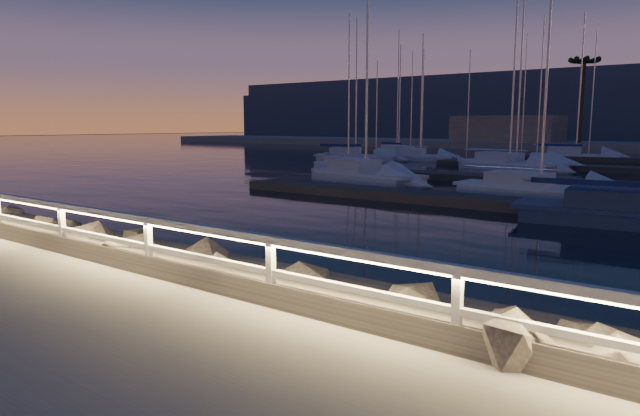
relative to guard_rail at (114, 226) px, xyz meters
The scene contains 16 objects.
ground 0.78m from the guard_rail, ahead, with size 400.00×400.00×0.00m, color gray.
harbor_water 31.27m from the guard_rail, 89.87° to the left, with size 400.00×440.00×0.60m.
guard_rail is the anchor object (origin of this frame).
riprap 6.67m from the guard_rail, ahead, with size 39.12×3.07×1.37m.
floating_docks 32.52m from the guard_rail, 89.88° to the left, with size 22.00×36.00×0.40m.
palm_left 73.04m from the guard_rail, 96.29° to the left, with size 3.00×3.00×11.20m.
distant_hills 135.56m from the guard_rail, 99.37° to the left, with size 230.00×37.50×18.00m.
sailboat_a 23.05m from the guard_rail, 110.67° to the left, with size 8.08×4.23×13.34m.
sailboat_c 20.66m from the guard_rail, 84.61° to the left, with size 7.83×2.66×13.11m.
sailboat_e 41.74m from the guard_rail, 117.36° to the left, with size 7.64×4.86×12.75m.
sailboat_f 31.15m from the guard_rail, 116.07° to the left, with size 6.72×3.85×11.07m.
sailboat_g 37.38m from the guard_rail, 97.14° to the left, with size 8.49×3.44×14.02m.
sailboat_i 43.89m from the guard_rail, 109.75° to the left, with size 6.97×3.19×11.54m.
sailboat_j 36.19m from the guard_rail, 97.44° to the left, with size 8.44×4.78×13.90m.
sailboat_m 50.95m from the guard_rail, 113.24° to the left, with size 6.93×4.31×11.55m.
sailboat_n 50.86m from the guard_rail, 94.03° to the left, with size 8.14×3.48×13.45m.
Camera 1 is at (9.66, -6.25, 2.72)m, focal length 32.00 mm.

